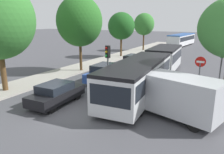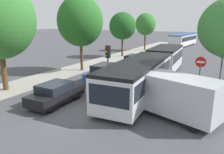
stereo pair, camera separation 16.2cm
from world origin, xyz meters
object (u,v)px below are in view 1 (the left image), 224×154
city_bus_rear (182,39)px  queued_car_white (164,49)px  articulated_bus (152,67)px  queued_car_blue (106,73)px  white_van (177,96)px  queued_car_graphite (153,54)px  traffic_light (108,58)px  tree_left_distant (144,25)px  tree_left_mid (80,23)px  no_entry_sign (200,70)px  direction_sign_post (222,60)px  tree_left_far (121,26)px  queued_car_black (56,93)px  queued_car_red (134,61)px

city_bus_rear → queued_car_white: 12.44m
articulated_bus → queued_car_blue: (-3.65, -1.41, -0.66)m
articulated_bus → queued_car_white: 18.48m
white_van → articulated_bus: bearing=-42.8°
queued_car_graphite → traffic_light: (1.46, -14.98, 1.79)m
queued_car_blue → tree_left_distant: 21.51m
queued_car_white → tree_left_mid: size_ratio=0.55×
queued_car_blue → traffic_light: bearing=-148.0°
queued_car_graphite → no_entry_sign: bearing=-152.0°
direction_sign_post → tree_left_mid: (-12.98, 1.75, 2.41)m
articulated_bus → queued_car_blue: articulated_bus is taller
city_bus_rear → queued_car_white: city_bus_rear is taller
tree_left_far → tree_left_distant: tree_left_distant is taller
queued_car_blue → city_bus_rear: bearing=-1.7°
queued_car_white → queued_car_blue: bearing=179.0°
city_bus_rear → queued_car_black: (0.08, -37.87, -0.73)m
tree_left_distant → traffic_light: bearing=-75.6°
white_van → no_entry_sign: size_ratio=1.90×
articulated_bus → queued_car_graphite: 12.10m
queued_car_blue → no_entry_sign: size_ratio=1.60×
traffic_light → tree_left_mid: bearing=-107.9°
queued_car_blue → tree_left_far: tree_left_far is taller
tree_left_mid → city_bus_rear: bearing=82.3°
city_bus_rear → white_van: size_ratio=2.16×
queued_car_white → tree_left_far: tree_left_far is taller
articulated_bus → traffic_light: size_ratio=5.01×
queued_car_red → queued_car_graphite: bearing=-2.1°
white_van → direction_sign_post: 5.28m
traffic_light → city_bus_rear: bearing=-157.8°
white_van → tree_left_distant: bearing=-48.6°
queued_car_blue → tree_left_far: (-4.81, 12.62, 3.62)m
queued_car_blue → tree_left_mid: bearing=60.3°
queued_car_black → tree_left_mid: tree_left_mid is taller
articulated_bus → tree_left_mid: (-7.84, 0.79, 3.51)m
traffic_light → no_entry_sign: bearing=125.6°
queued_car_blue → tree_left_far: size_ratio=0.71×
city_bus_rear → queued_car_white: size_ratio=2.76×
city_bus_rear → traffic_light: size_ratio=3.40×
articulated_bus → tree_left_distant: tree_left_distant is taller
queued_car_black → tree_left_mid: size_ratio=0.53×
queued_car_red → tree_left_distant: (-4.37, 14.37, 3.71)m
tree_left_mid → queued_car_red: bearing=45.2°
direction_sign_post → queued_car_red: bearing=-29.4°
tree_left_distant → tree_left_mid: bearing=-89.2°
articulated_bus → direction_sign_post: direction_sign_post is taller
queued_car_white → traffic_light: (1.75, -21.51, 1.77)m
queued_car_red → queued_car_graphite: (0.01, 6.56, -0.04)m
white_van → tree_left_distant: (-11.47, 25.08, 3.22)m
city_bus_rear → queued_car_white: (-0.17, -12.42, -0.69)m
traffic_light → tree_left_mid: tree_left_mid is taller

